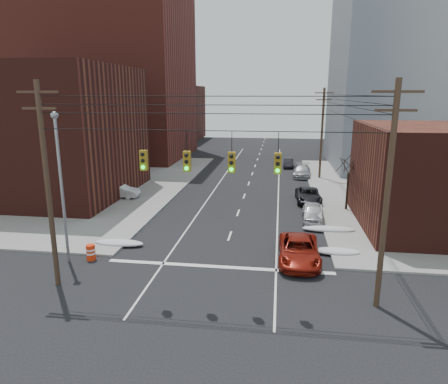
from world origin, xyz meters
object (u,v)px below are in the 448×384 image
(red_pickup, at_px, (299,250))
(lot_car_a, at_px, (119,191))
(lot_car_d, at_px, (114,171))
(parked_car_a, at_px, (313,213))
(lot_car_b, at_px, (115,178))
(construction_barrel, at_px, (91,252))
(parked_car_d, at_px, (302,171))
(parked_car_e, at_px, (302,172))
(parked_car_f, at_px, (288,163))
(parked_car_b, at_px, (313,214))
(parked_car_c, at_px, (308,195))
(lot_car_c, at_px, (71,191))

(red_pickup, xyz_separation_m, lot_car_a, (-17.25, 13.20, 0.08))
(lot_car_d, bearing_deg, parked_car_a, -115.95)
(lot_car_b, relative_size, construction_barrel, 5.52)
(parked_car_d, xyz_separation_m, lot_car_a, (-18.77, -13.66, 0.10))
(lot_car_a, bearing_deg, red_pickup, -126.85)
(red_pickup, distance_m, lot_car_d, 31.44)
(red_pickup, relative_size, lot_car_d, 1.20)
(parked_car_e, bearing_deg, lot_car_a, -143.95)
(red_pickup, distance_m, lot_car_b, 27.53)
(parked_car_f, relative_size, lot_car_a, 0.95)
(lot_car_b, relative_size, lot_car_d, 1.23)
(parked_car_b, relative_size, parked_car_c, 0.79)
(parked_car_f, xyz_separation_m, lot_car_b, (-19.97, -14.57, 0.27))
(construction_barrel, bearing_deg, parked_car_a, 34.51)
(parked_car_a, height_order, parked_car_b, parked_car_a)
(lot_car_a, bearing_deg, parked_car_c, -85.45)
(parked_car_d, distance_m, lot_car_d, 23.68)
(parked_car_a, bearing_deg, parked_car_e, 92.21)
(red_pickup, bearing_deg, parked_car_a, 80.09)
(lot_car_d, bearing_deg, construction_barrel, -154.89)
(red_pickup, relative_size, construction_barrel, 5.41)
(parked_car_f, xyz_separation_m, lot_car_a, (-17.17, -20.23, 0.19))
(parked_car_f, bearing_deg, parked_car_a, -85.12)
(parked_car_d, xyz_separation_m, lot_car_d, (-23.30, -4.20, 0.19))
(parked_car_c, relative_size, lot_car_b, 0.89)
(parked_car_c, bearing_deg, parked_car_f, 92.82)
(parked_car_e, bearing_deg, lot_car_c, -147.69)
(construction_barrel, bearing_deg, parked_car_b, 34.25)
(parked_car_c, relative_size, parked_car_d, 0.98)
(parked_car_a, distance_m, lot_car_c, 23.61)
(parked_car_b, relative_size, lot_car_a, 0.94)
(parked_car_a, height_order, lot_car_c, lot_car_c)
(parked_car_a, relative_size, parked_car_c, 0.88)
(parked_car_f, distance_m, lot_car_b, 24.72)
(parked_car_a, distance_m, parked_car_d, 18.38)
(parked_car_d, bearing_deg, parked_car_a, -85.28)
(parked_car_b, relative_size, lot_car_c, 0.78)
(lot_car_c, distance_m, lot_car_d, 10.57)
(parked_car_d, bearing_deg, lot_car_b, -154.93)
(lot_car_c, xyz_separation_m, construction_barrel, (8.72, -13.66, -0.36))
(red_pickup, height_order, parked_car_a, red_pickup)
(construction_barrel, bearing_deg, lot_car_c, 122.53)
(lot_car_c, bearing_deg, lot_car_d, -15.80)
(lot_car_c, bearing_deg, parked_car_f, -61.18)
(red_pickup, xyz_separation_m, parked_car_b, (1.52, 8.39, -0.11))
(lot_car_b, distance_m, lot_car_d, 4.18)
(red_pickup, height_order, parked_car_f, red_pickup)
(parked_car_a, relative_size, lot_car_c, 0.87)
(red_pickup, relative_size, parked_car_a, 1.25)
(construction_barrel, bearing_deg, parked_car_c, 47.72)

